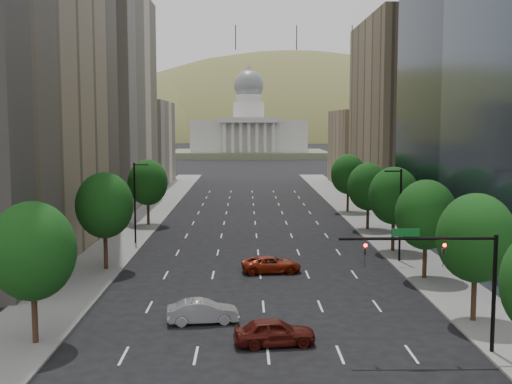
{
  "coord_description": "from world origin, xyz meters",
  "views": [
    {
      "loc": [
        -1.29,
        -6.36,
        13.34
      ],
      "look_at": [
        -0.47,
        43.97,
        8.0
      ],
      "focal_mm": 45.7,
      "sensor_mm": 36.0,
      "label": 1
    }
  ],
  "objects": [
    {
      "name": "sidewalk_left",
      "position": [
        -15.5,
        60.0,
        0.07
      ],
      "size": [
        6.0,
        200.0,
        0.15
      ],
      "primitive_type": "cube",
      "color": "slate",
      "rests_on": "ground"
    },
    {
      "name": "sidewalk_right",
      "position": [
        15.5,
        60.0,
        0.07
      ],
      "size": [
        6.0,
        200.0,
        0.15
      ],
      "primitive_type": "cube",
      "color": "slate",
      "rests_on": "ground"
    },
    {
      "name": "midrise_cream_left",
      "position": [
        -25.0,
        103.0,
        17.5
      ],
      "size": [
        14.0,
        30.0,
        35.0
      ],
      "primitive_type": "cube",
      "color": "beige",
      "rests_on": "ground"
    },
    {
      "name": "filler_left",
      "position": [
        -25.0,
        136.0,
        9.0
      ],
      "size": [
        14.0,
        26.0,
        18.0
      ],
      "primitive_type": "cube",
      "color": "beige",
      "rests_on": "ground"
    },
    {
      "name": "parking_tan_right",
      "position": [
        25.0,
        100.0,
        15.0
      ],
      "size": [
        14.0,
        30.0,
        30.0
      ],
      "primitive_type": "cube",
      "color": "#8C7759",
      "rests_on": "ground"
    },
    {
      "name": "filler_right",
      "position": [
        25.0,
        133.0,
        8.0
      ],
      "size": [
        14.0,
        26.0,
        16.0
      ],
      "primitive_type": "cube",
      "color": "#8C7759",
      "rests_on": "ground"
    },
    {
      "name": "tree_right_1",
      "position": [
        14.0,
        36.0,
        5.75
      ],
      "size": [
        5.2,
        5.2,
        8.75
      ],
      "color": "#382316",
      "rests_on": "ground"
    },
    {
      "name": "tree_right_2",
      "position": [
        14.0,
        48.0,
        5.6
      ],
      "size": [
        5.2,
        5.2,
        8.61
      ],
      "color": "#382316",
      "rests_on": "ground"
    },
    {
      "name": "tree_right_3",
      "position": [
        14.0,
        60.0,
        5.89
      ],
      "size": [
        5.2,
        5.2,
        8.89
      ],
      "color": "#382316",
      "rests_on": "ground"
    },
    {
      "name": "tree_right_4",
      "position": [
        14.0,
        74.0,
        5.46
      ],
      "size": [
        5.2,
        5.2,
        8.46
      ],
      "color": "#382316",
      "rests_on": "ground"
    },
    {
      "name": "tree_right_5",
      "position": [
        14.0,
        90.0,
        5.75
      ],
      "size": [
        5.2,
        5.2,
        8.75
      ],
      "color": "#382316",
      "rests_on": "ground"
    },
    {
      "name": "tree_left_0",
      "position": [
        -14.0,
        32.0,
        5.75
      ],
      "size": [
        5.2,
        5.2,
        8.75
      ],
      "color": "#382316",
      "rests_on": "ground"
    },
    {
      "name": "tree_left_1",
      "position": [
        -14.0,
        52.0,
        5.96
      ],
      "size": [
        5.2,
        5.2,
        8.97
      ],
      "color": "#382316",
      "rests_on": "ground"
    },
    {
      "name": "tree_left_2",
      "position": [
        -14.0,
        78.0,
        5.68
      ],
      "size": [
        5.2,
        5.2,
        8.68
      ],
      "color": "#382316",
      "rests_on": "ground"
    },
    {
      "name": "streetlight_rn",
      "position": [
        13.44,
        55.0,
        4.84
      ],
      "size": [
        1.7,
        0.2,
        9.0
      ],
      "color": "black",
      "rests_on": "ground"
    },
    {
      "name": "streetlight_ln",
      "position": [
        -13.44,
        65.0,
        4.84
      ],
      "size": [
        1.7,
        0.2,
        9.0
      ],
      "color": "black",
      "rests_on": "ground"
    },
    {
      "name": "traffic_signal",
      "position": [
        10.53,
        30.0,
        5.17
      ],
      "size": [
        9.12,
        0.4,
        7.38
      ],
      "color": "black",
      "rests_on": "ground"
    },
    {
      "name": "capitol",
      "position": [
        0.0,
        249.71,
        8.58
      ],
      "size": [
        60.0,
        40.0,
        35.2
      ],
      "color": "#596647",
      "rests_on": "ground"
    },
    {
      "name": "foothills",
      "position": [
        34.67,
        599.39,
        -37.78
      ],
      "size": [
        720.0,
        413.0,
        263.0
      ],
      "color": "olive",
      "rests_on": "ground"
    },
    {
      "name": "car_maroon",
      "position": [
        0.44,
        31.67,
        0.84
      ],
      "size": [
        5.13,
        2.57,
        1.68
      ],
      "primitive_type": "imported",
      "rotation": [
        0.0,
        0.0,
        1.69
      ],
      "color": "#4A120C",
      "rests_on": "ground"
    },
    {
      "name": "car_silver",
      "position": [
        -4.16,
        36.14,
        0.79
      ],
      "size": [
        4.97,
        2.28,
        1.58
      ],
      "primitive_type": "imported",
      "rotation": [
        0.0,
        0.0,
        1.7
      ],
      "color": "#A6A7AB",
      "rests_on": "ground"
    },
    {
      "name": "car_red_far",
      "position": [
        1.01,
        50.88,
        0.74
      ],
      "size": [
        5.59,
        3.09,
        1.48
      ],
      "primitive_type": "imported",
      "rotation": [
        0.0,
        0.0,
        1.69
      ],
      "color": "maroon",
      "rests_on": "ground"
    }
  ]
}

